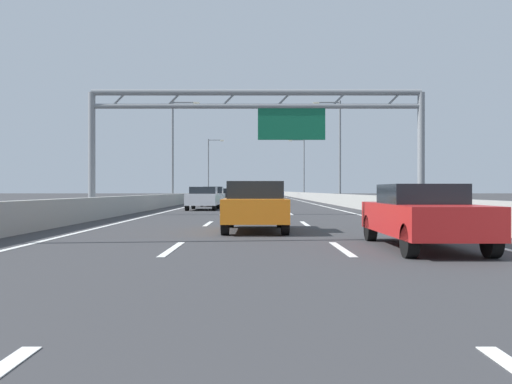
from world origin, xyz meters
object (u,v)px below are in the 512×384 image
sign_gantry (262,119)px  green_car (260,196)px  streetlamp_left_mid (177,145)px  streetlamp_right_mid (339,145)px  blue_car (279,193)px  streetlamp_left_far (211,165)px  orange_car (257,206)px  silver_car (215,196)px  white_car (205,198)px  streetlamp_right_far (304,165)px  red_car (424,215)px  black_car (226,195)px

sign_gantry → green_car: sign_gantry is taller
sign_gantry → streetlamp_left_mid: (-7.69, 23.41, 0.53)m
streetlamp_right_mid → blue_car: streetlamp_right_mid is taller
streetlamp_left_far → orange_car: 73.98m
silver_car → green_car: bearing=40.2°
silver_car → white_car: size_ratio=0.94×
streetlamp_left_far → streetlamp_right_far: (14.93, 0.00, 0.00)m
green_car → blue_car: 41.39m
silver_car → blue_car: (6.88, 44.34, 0.00)m
red_car → black_car: 51.20m
streetlamp_left_far → streetlamp_right_far: same height
streetlamp_right_mid → white_car: streetlamp_right_mid is taller
green_car → white_car: white_car is taller
blue_car → silver_car: bearing=-98.8°
streetlamp_left_mid → streetlamp_left_far: (0.00, 38.88, 0.00)m
streetlamp_left_mid → black_car: (3.95, 10.99, -4.65)m
streetlamp_left_mid → streetlamp_left_far: same height
sign_gantry → red_car: 17.15m
blue_car → white_car: bearing=-97.3°
sign_gantry → streetlamp_left_far: (-7.69, 62.29, 0.53)m
streetlamp_right_mid → orange_car: (-7.51, -34.58, -4.63)m
streetlamp_right_far → green_car: 43.64m
white_car → blue_car: blue_car is taller
red_car → white_car: (-6.96, 23.91, 0.04)m
streetlamp_left_far → streetlamp_right_far: 14.93m
streetlamp_right_mid → streetlamp_right_far: bearing=90.0°
streetlamp_left_far → red_car: (11.03, -78.59, -4.68)m
streetlamp_left_mid → streetlamp_left_far: size_ratio=1.00×
silver_car → streetlamp_left_far: bearing=95.0°
sign_gantry → silver_car: 17.33m
streetlamp_left_mid → orange_car: streetlamp_left_mid is taller
streetlamp_right_far → white_car: (-10.86, -54.68, -4.64)m
green_car → streetlamp_right_far: bearing=80.4°
streetlamp_right_far → streetlamp_right_mid: bearing=-90.0°
streetlamp_right_far → orange_car: (-7.51, -73.46, -4.63)m
streetlamp_right_far → green_car: size_ratio=2.10×
white_car → green_car: bearing=73.2°
silver_car → black_car: (-0.08, 17.97, -0.03)m
orange_car → blue_car: size_ratio=0.98×
streetlamp_right_far → blue_car: 6.31m
streetlamp_left_mid → silver_car: bearing=-60.0°
streetlamp_right_far → black_car: size_ratio=2.19×
orange_car → red_car: bearing=-54.8°
orange_car → silver_car: bearing=97.0°
streetlamp_right_far → black_car: streetlamp_right_far is taller
sign_gantry → streetlamp_right_far: bearing=83.4°
streetlamp_left_mid → silver_car: streetlamp_left_mid is taller
streetlamp_right_mid → silver_car: size_ratio=2.20×
black_car → silver_car: bearing=-89.7°
streetlamp_right_far → silver_car: size_ratio=2.20×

